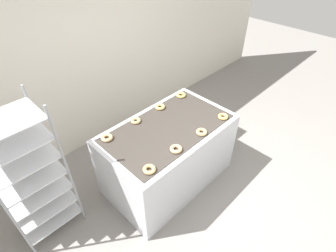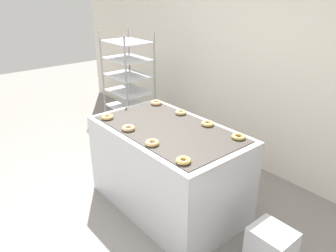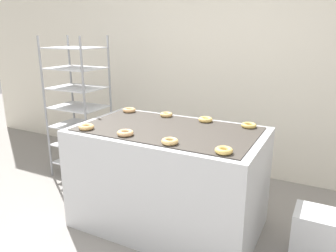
{
  "view_description": "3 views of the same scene",
  "coord_description": "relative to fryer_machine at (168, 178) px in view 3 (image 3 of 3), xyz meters",
  "views": [
    {
      "loc": [
        -1.64,
        -0.91,
        2.8
      ],
      "look_at": [
        0.0,
        0.71,
        0.91
      ],
      "focal_mm": 28.0,
      "sensor_mm": 36.0,
      "label": 1
    },
    {
      "loc": [
        2.23,
        -1.15,
        2.18
      ],
      "look_at": [
        0.0,
        0.71,
        0.91
      ],
      "focal_mm": 35.0,
      "sensor_mm": 36.0,
      "label": 2
    },
    {
      "loc": [
        1.2,
        -1.6,
        1.67
      ],
      "look_at": [
        0.0,
        0.71,
        0.91
      ],
      "focal_mm": 35.0,
      "sensor_mm": 36.0,
      "label": 3
    }
  ],
  "objects": [
    {
      "name": "baking_rack_cart",
      "position": [
        -1.41,
        0.49,
        0.38
      ],
      "size": [
        0.61,
        0.47,
        1.63
      ],
      "color": "gray",
      "rests_on": "ground_plane"
    },
    {
      "name": "donut_far_right",
      "position": [
        0.59,
        0.34,
        0.46
      ],
      "size": [
        0.13,
        0.13,
        0.03
      ],
      "primitive_type": "torus",
      "color": "#E1BA5A",
      "rests_on": "fryer_machine"
    },
    {
      "name": "donut_near_midleft",
      "position": [
        -0.21,
        -0.32,
        0.47
      ],
      "size": [
        0.13,
        0.13,
        0.04
      ],
      "primitive_type": "torus",
      "color": "tan",
      "rests_on": "fryer_machine"
    },
    {
      "name": "glaze_bin",
      "position": [
        1.21,
        0.07,
        -0.25
      ],
      "size": [
        0.33,
        0.29,
        0.4
      ],
      "color": "silver",
      "rests_on": "ground_plane"
    },
    {
      "name": "donut_near_midright",
      "position": [
        0.19,
        -0.34,
        0.47
      ],
      "size": [
        0.12,
        0.12,
        0.04
      ],
      "primitive_type": "torus",
      "color": "#DCAF69",
      "rests_on": "fryer_machine"
    },
    {
      "name": "donut_far_midleft",
      "position": [
        -0.2,
        0.34,
        0.47
      ],
      "size": [
        0.12,
        0.12,
        0.04
      ],
      "primitive_type": "torus",
      "color": "#E2B36C",
      "rests_on": "fryer_machine"
    },
    {
      "name": "donut_far_left",
      "position": [
        -0.61,
        0.33,
        0.47
      ],
      "size": [
        0.13,
        0.13,
        0.04
      ],
      "primitive_type": "torus",
      "color": "#E5AA6E",
      "rests_on": "fryer_machine"
    },
    {
      "name": "fryer_machine",
      "position": [
        0.0,
        0.0,
        0.0
      ],
      "size": [
        1.57,
        0.93,
        0.89
      ],
      "color": "silver",
      "rests_on": "ground_plane"
    },
    {
      "name": "wall_back",
      "position": [
        -0.0,
        1.41,
        0.95
      ],
      "size": [
        8.0,
        0.05,
        2.8
      ],
      "color": "silver",
      "rests_on": "ground_plane"
    },
    {
      "name": "donut_near_left",
      "position": [
        -0.59,
        -0.33,
        0.47
      ],
      "size": [
        0.13,
        0.13,
        0.04
      ],
      "primitive_type": "torus",
      "color": "tan",
      "rests_on": "fryer_machine"
    },
    {
      "name": "donut_far_midright",
      "position": [
        0.2,
        0.34,
        0.47
      ],
      "size": [
        0.13,
        0.13,
        0.04
      ],
      "primitive_type": "torus",
      "color": "#EBBD63",
      "rests_on": "fryer_machine"
    },
    {
      "name": "donut_near_right",
      "position": [
        0.59,
        -0.34,
        0.47
      ],
      "size": [
        0.12,
        0.12,
        0.04
      ],
      "primitive_type": "torus",
      "color": "#E4B95B",
      "rests_on": "fryer_machine"
    }
  ]
}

